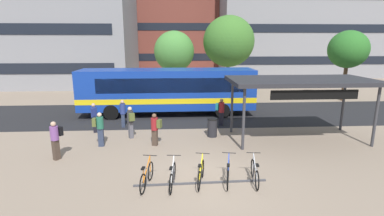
{
  "coord_description": "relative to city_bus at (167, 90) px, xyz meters",
  "views": [
    {
      "loc": [
        -1.19,
        -10.08,
        5.07
      ],
      "look_at": [
        -0.35,
        4.31,
        1.76
      ],
      "focal_mm": 27.1,
      "sensor_mm": 36.0,
      "label": 1
    }
  ],
  "objects": [
    {
      "name": "ground",
      "position": [
        1.81,
        -10.0,
        -1.78
      ],
      "size": [
        200.0,
        200.0,
        0.0
      ],
      "primitive_type": "plane",
      "color": "gray"
    },
    {
      "name": "bus_lane_asphalt",
      "position": [
        1.81,
        0.0,
        -1.77
      ],
      "size": [
        80.0,
        7.2,
        0.01
      ],
      "primitive_type": "cube",
      "color": "#232326",
      "rests_on": "ground"
    },
    {
      "name": "city_bus",
      "position": [
        0.0,
        0.0,
        0.0
      ],
      "size": [
        12.04,
        2.66,
        3.2
      ],
      "rotation": [
        0.0,
        0.0,
        3.15
      ],
      "color": "#14389E",
      "rests_on": "ground"
    },
    {
      "name": "bike_rack",
      "position": [
        1.5,
        -10.42,
        -1.68
      ],
      "size": [
        4.88,
        0.24,
        0.7
      ],
      "rotation": [
        0.0,
        0.0,
        0.03
      ],
      "color": "#47474C",
      "rests_on": "ground"
    },
    {
      "name": "parked_bicycle_orange_0",
      "position": [
        -0.44,
        -10.49,
        -1.39
      ],
      "size": [
        0.52,
        1.7,
        0.99
      ],
      "rotation": [
        0.0,
        0.0,
        1.39
      ],
      "color": "black",
      "rests_on": "ground"
    },
    {
      "name": "parked_bicycle_white_1",
      "position": [
        0.48,
        -10.54,
        -1.39
      ],
      "size": [
        0.52,
        1.72,
        0.99
      ],
      "rotation": [
        0.0,
        0.0,
        1.46
      ],
      "color": "black",
      "rests_on": "ground"
    },
    {
      "name": "parked_bicycle_yellow_2",
      "position": [
        1.51,
        -10.4,
        -1.39
      ],
      "size": [
        0.56,
        1.7,
        0.99
      ],
      "rotation": [
        0.0,
        0.0,
        1.36
      ],
      "color": "black",
      "rests_on": "ground"
    },
    {
      "name": "parked_bicycle_blue_3",
      "position": [
        2.51,
        -10.41,
        -1.39
      ],
      "size": [
        0.55,
        1.7,
        0.99
      ],
      "rotation": [
        0.0,
        0.0,
        1.37
      ],
      "color": "black",
      "rests_on": "ground"
    },
    {
      "name": "parked_bicycle_silver_4",
      "position": [
        3.48,
        -10.46,
        -1.39
      ],
      "size": [
        0.52,
        1.72,
        0.99
      ],
      "rotation": [
        0.0,
        0.0,
        1.46
      ],
      "color": "black",
      "rests_on": "ground"
    },
    {
      "name": "transit_shelter",
      "position": [
        7.04,
        -5.73,
        1.26
      ],
      "size": [
        7.31,
        3.62,
        3.22
      ],
      "rotation": [
        0.0,
        0.0,
        0.01
      ],
      "color": "#38383D",
      "rests_on": "ground"
    },
    {
      "name": "commuter_olive_pack_0",
      "position": [
        -0.4,
        -6.3,
        -0.83
      ],
      "size": [
        0.59,
        0.47,
        1.64
      ],
      "rotation": [
        0.0,
        0.0,
        2.8
      ],
      "color": "#47382D",
      "rests_on": "ground"
    },
    {
      "name": "commuter_olive_pack_1",
      "position": [
        -3.12,
        -6.25,
        -0.78
      ],
      "size": [
        0.52,
        0.34,
        1.72
      ],
      "rotation": [
        0.0,
        0.0,
        0.01
      ],
      "color": "#2D3851",
      "rests_on": "ground"
    },
    {
      "name": "commuter_olive_pack_2",
      "position": [
        -1.78,
        -5.1,
        -0.78
      ],
      "size": [
        0.51,
        0.6,
        1.73
      ],
      "rotation": [
        0.0,
        0.0,
        2.04
      ],
      "color": "#565660",
      "rests_on": "ground"
    },
    {
      "name": "commuter_teal_pack_3",
      "position": [
        3.38,
        -2.94,
        -0.81
      ],
      "size": [
        0.59,
        0.46,
        1.67
      ],
      "rotation": [
        0.0,
        0.0,
        5.96
      ],
      "color": "black",
      "rests_on": "ground"
    },
    {
      "name": "commuter_navy_pack_4",
      "position": [
        -3.98,
        -3.97,
        -0.79
      ],
      "size": [
        0.45,
        0.59,
        1.7
      ],
      "rotation": [
        0.0,
        0.0,
        1.87
      ],
      "color": "black",
      "rests_on": "ground"
    },
    {
      "name": "commuter_black_pack_5",
      "position": [
        -4.61,
        -7.79,
        -0.77
      ],
      "size": [
        0.54,
        0.61,
        1.73
      ],
      "rotation": [
        0.0,
        0.0,
        4.15
      ],
      "color": "#47382D",
      "rests_on": "ground"
    },
    {
      "name": "commuter_olive_pack_6",
      "position": [
        -2.56,
        -2.94,
        -0.82
      ],
      "size": [
        0.36,
        0.54,
        1.67
      ],
      "rotation": [
        0.0,
        0.0,
        4.78
      ],
      "color": "#2D3851",
      "rests_on": "ground"
    },
    {
      "name": "trash_bin",
      "position": [
        2.6,
        -5.07,
        -1.26
      ],
      "size": [
        0.55,
        0.55,
        1.03
      ],
      "color": "#232328",
      "rests_on": "ground"
    },
    {
      "name": "street_tree_0",
      "position": [
        5.73,
        7.88,
        3.3
      ],
      "size": [
        4.83,
        4.83,
        7.49
      ],
      "color": "brown",
      "rests_on": "ground"
    },
    {
      "name": "street_tree_1",
      "position": [
        15.3,
        4.14,
        2.62
      ],
      "size": [
        3.29,
        3.29,
        6.0
      ],
      "color": "brown",
      "rests_on": "ground"
    },
    {
      "name": "street_tree_2",
      "position": [
        0.54,
        8.34,
        2.36
      ],
      "size": [
        3.85,
        3.85,
        6.09
      ],
      "color": "brown",
      "rests_on": "ground"
    },
    {
      "name": "building_left_wing",
      "position": [
        -14.05,
        16.32,
        6.08
      ],
      "size": [
        19.0,
        11.52,
        15.71
      ],
      "color": "gray",
      "rests_on": "ground"
    },
    {
      "name": "building_right_wing",
      "position": [
        19.69,
        24.41,
        8.81
      ],
      "size": [
        24.54,
        10.94,
        21.17
      ],
      "color": "gray",
      "rests_on": "ground"
    },
    {
      "name": "building_centre_block",
      "position": [
        -1.79,
        31.26,
        5.02
      ],
      "size": [
        18.34,
        11.95,
        13.58
      ],
      "color": "brown",
      "rests_on": "ground"
    }
  ]
}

